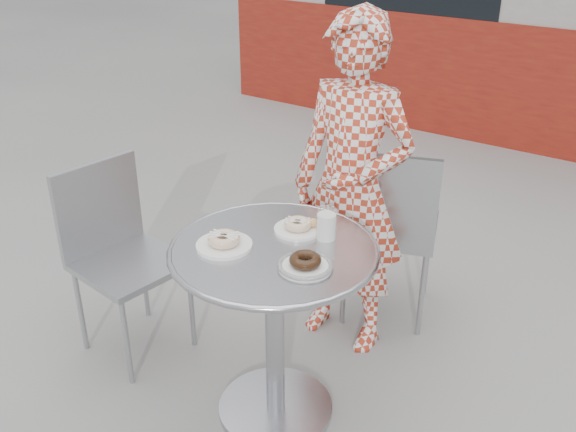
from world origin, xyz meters
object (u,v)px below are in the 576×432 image
Objects in this scene: chair_far at (387,261)px; plate_near at (224,242)px; chair_left at (133,297)px; seated_person at (352,189)px; bistro_table at (274,291)px; plate_checker at (305,264)px; plate_far at (299,226)px; milk_cup at (326,225)px.

chair_far is 1.14m from plate_near.
chair_left is 0.57× the size of seated_person.
chair_far is 4.50× the size of plate_near.
seated_person is at bearing 93.41° from bistro_table.
plate_far is at bearing 128.98° from plate_checker.
plate_far is at bearing -70.53° from chair_left.
milk_cup is at bearing 53.87° from bistro_table.
milk_cup is at bearing -71.70° from chair_left.
milk_cup is at bearing -72.03° from seated_person.
milk_cup is (0.15, -0.46, 0.07)m from seated_person.
plate_far is 0.88× the size of plate_near.
plate_near is 0.32m from plate_checker.
chair_far is 0.60× the size of seated_person.
chair_left is 4.89× the size of plate_far.
chair_far is 0.56m from seated_person.
milk_cup is (-0.05, 0.22, 0.04)m from plate_checker.
bistro_table is at bearing 162.47° from plate_checker.
chair_far is at bearing 88.35° from bistro_table.
chair_far is at bearing 97.05° from milk_cup.
plate_near reaches higher than plate_far.
chair_far reaches higher than plate_near.
chair_left reaches higher than plate_far.
bistro_table is 0.89× the size of chair_left.
seated_person reaches higher than plate_checker.
chair_far is 0.93m from milk_cup.
seated_person is (0.74, 0.64, 0.49)m from chair_left.
seated_person is (-0.06, -0.28, 0.48)m from chair_far.
milk_cup is (0.12, 0.01, 0.04)m from plate_far.
chair_left is 1.07m from milk_cup.
bistro_table is 0.26m from plate_far.
milk_cup is (0.26, 0.26, 0.04)m from plate_near.
milk_cup reaches higher than bistro_table.
plate_near is at bearing -99.38° from seated_person.
plate_checker reaches higher than bistro_table.
seated_person is 0.49m from milk_cup.
bistro_table is 0.31m from milk_cup.
chair_left is 1.10m from seated_person.
plate_near is at bearing -120.16° from plate_far.
plate_checker is at bearing 78.60° from chair_far.
bistro_table is 0.27m from plate_checker.
chair_far is at bearing 80.25° from plate_near.
milk_cup is at bearing 44.66° from plate_near.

